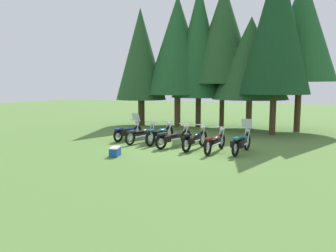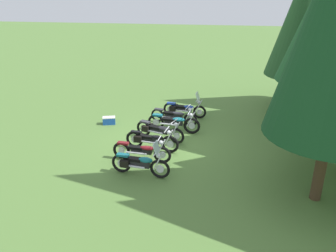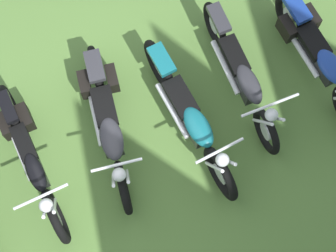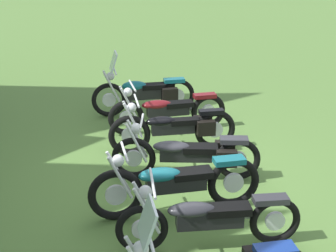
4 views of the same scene
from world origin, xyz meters
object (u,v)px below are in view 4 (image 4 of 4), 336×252
at_px(motorcycle_1, 208,218).
at_px(motorcycle_5, 167,110).
at_px(motorcycle_6, 145,92).
at_px(motorcycle_4, 175,128).
at_px(motorcycle_3, 189,154).
at_px(motorcycle_2, 175,183).

xyz_separation_m(motorcycle_1, motorcycle_5, (3.86, -0.79, -0.00)).
bearing_deg(motorcycle_1, motorcycle_5, -88.75).
relative_size(motorcycle_5, motorcycle_6, 1.07).
bearing_deg(motorcycle_5, motorcycle_4, 85.19).
xyz_separation_m(motorcycle_3, motorcycle_4, (1.06, -0.15, 0.01)).
relative_size(motorcycle_3, motorcycle_4, 0.99).
bearing_deg(motorcycle_3, motorcycle_5, -78.53).
distance_m(motorcycle_2, motorcycle_4, 2.09).
distance_m(motorcycle_2, motorcycle_5, 3.07).
bearing_deg(motorcycle_2, motorcycle_3, -114.88).
distance_m(motorcycle_1, motorcycle_2, 0.93).
bearing_deg(motorcycle_5, motorcycle_1, 84.13).
height_order(motorcycle_2, motorcycle_4, motorcycle_2).
relative_size(motorcycle_2, motorcycle_3, 1.09).
relative_size(motorcycle_2, motorcycle_4, 1.08).
bearing_deg(motorcycle_6, motorcycle_4, 97.01).
xyz_separation_m(motorcycle_1, motorcycle_4, (2.89, -0.61, 0.02)).
height_order(motorcycle_3, motorcycle_6, motorcycle_6).
distance_m(motorcycle_3, motorcycle_4, 1.08).
bearing_deg(motorcycle_6, motorcycle_3, 94.67).
xyz_separation_m(motorcycle_3, motorcycle_6, (3.10, -0.20, 0.04)).
distance_m(motorcycle_2, motorcycle_3, 1.06).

